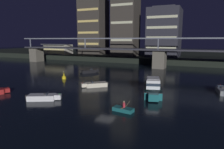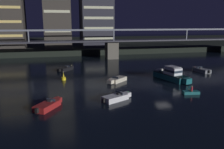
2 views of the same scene
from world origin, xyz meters
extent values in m
plane|color=black|center=(0.00, 0.00, 0.00)|extent=(400.00, 400.00, 0.00)
cube|color=black|center=(0.00, 86.52, 1.10)|extent=(240.00, 80.00, 2.20)
cube|color=#605B51|center=(-49.94, 38.52, 2.77)|extent=(3.60, 4.40, 5.55)
cube|color=#605B51|center=(0.00, 38.52, 2.77)|extent=(3.60, 4.40, 5.55)
cube|color=#33333D|center=(0.00, 38.52, 5.78)|extent=(105.88, 6.40, 0.45)
cube|color=slate|center=(0.00, 35.62, 9.20)|extent=(105.88, 0.36, 0.36)
cube|color=slate|center=(0.00, 41.42, 9.20)|extent=(105.88, 0.36, 0.36)
cube|color=slate|center=(-49.94, 35.62, 7.60)|extent=(0.30, 0.30, 3.20)
cube|color=slate|center=(-24.97, 35.62, 7.60)|extent=(0.30, 0.30, 3.20)
cube|color=slate|center=(0.00, 35.62, 7.60)|extent=(0.30, 0.30, 3.20)
cube|color=#38332D|center=(-33.86, 57.69, 14.21)|extent=(10.98, 10.08, 24.02)
cube|color=#F2D172|center=(-33.86, 52.61, 7.00)|extent=(10.10, 0.10, 0.90)
cube|color=#F2D172|center=(-33.86, 52.61, 11.81)|extent=(10.10, 0.10, 0.90)
cube|color=#F2D172|center=(-33.86, 52.61, 16.61)|extent=(10.10, 0.10, 0.90)
cube|color=#F2D172|center=(-33.86, 52.61, 21.42)|extent=(10.10, 0.10, 0.90)
cube|color=#38332D|center=(-16.70, 53.06, 18.41)|extent=(9.40, 9.26, 32.42)
cube|color=beige|center=(-16.70, 48.38, 8.68)|extent=(8.65, 0.10, 0.90)
cube|color=beige|center=(-16.70, 48.38, 15.17)|extent=(8.65, 0.10, 0.90)
cube|color=beige|center=(-16.70, 48.38, 21.65)|extent=(8.65, 0.10, 0.90)
cube|color=#282833|center=(-2.02, 56.69, 11.32)|extent=(11.72, 13.03, 18.23)
cube|color=beige|center=(-2.02, 50.12, 5.85)|extent=(10.78, 0.10, 0.90)
cube|color=beige|center=(-2.02, 50.12, 9.49)|extent=(10.78, 0.10, 0.90)
cube|color=beige|center=(-2.02, 50.12, 13.14)|extent=(10.78, 0.10, 0.90)
cube|color=beige|center=(-2.02, 50.12, 16.79)|extent=(10.78, 0.10, 0.90)
cube|color=#282833|center=(-2.02, 56.69, 20.73)|extent=(8.20, 9.12, 0.60)
cube|color=#B2AD9E|center=(-48.49, 50.52, 4.40)|extent=(12.00, 6.00, 4.40)
cube|color=#EAD88C|center=(-48.49, 47.47, 3.96)|extent=(11.20, 0.10, 2.64)
cube|color=#4C4C51|center=(-48.49, 46.92, 6.75)|extent=(12.40, 1.60, 0.30)
cube|color=#196066|center=(5.03, 7.51, 0.60)|extent=(4.53, 8.40, 1.20)
cube|color=#196066|center=(6.18, 3.11, 0.68)|extent=(1.66, 1.42, 1.04)
cube|color=black|center=(5.03, 7.51, 1.15)|extent=(4.63, 8.49, 0.10)
cube|color=white|center=(5.18, 6.93, 1.90)|extent=(2.84, 3.63, 1.40)
cube|color=#283342|center=(5.18, 6.93, 1.95)|extent=(2.89, 3.67, 0.44)
cube|color=silver|center=(5.18, 6.93, 2.75)|extent=(2.55, 3.26, 0.08)
cube|color=#B7B2A8|center=(4.18, 10.80, 1.38)|extent=(2.16, 1.10, 0.36)
cube|color=silver|center=(-9.13, -2.72, 0.40)|extent=(4.30, 3.37, 0.80)
cube|color=silver|center=(-6.99, -1.63, 0.45)|extent=(1.25, 1.29, 0.70)
cube|color=#283342|center=(-8.37, -2.34, 0.98)|extent=(0.70, 1.25, 0.36)
cube|color=#262628|center=(-8.60, -2.45, 0.92)|extent=(0.61, 0.68, 0.24)
cube|color=black|center=(-11.05, -3.70, 0.50)|extent=(0.48, 0.48, 0.60)
sphere|color=#33D84C|center=(-6.76, -1.52, 0.88)|extent=(0.12, 0.12, 0.12)
cube|color=maroon|center=(-17.48, -1.92, 0.45)|extent=(1.32, 1.30, 0.70)
sphere|color=red|center=(-17.34, -1.71, 0.88)|extent=(0.12, 0.12, 0.12)
cube|color=black|center=(-15.56, 21.55, 0.40)|extent=(3.86, 4.17, 0.80)
cube|color=black|center=(-14.04, 23.42, 0.45)|extent=(1.34, 1.32, 0.70)
cube|color=#283342|center=(-15.02, 22.21, 0.98)|extent=(1.11, 0.93, 0.36)
cube|color=#262628|center=(-15.18, 22.02, 0.92)|extent=(0.69, 0.66, 0.24)
cube|color=black|center=(-16.92, 19.88, 0.50)|extent=(0.51, 0.51, 0.60)
sphere|color=beige|center=(-13.88, 23.61, 0.88)|extent=(0.12, 0.12, 0.12)
cube|color=beige|center=(-5.89, 8.22, 0.40)|extent=(4.14, 3.92, 0.80)
cube|color=beige|center=(-7.71, 6.65, 0.45)|extent=(1.33, 1.34, 0.70)
cube|color=#283342|center=(-6.53, 7.67, 0.98)|extent=(0.96, 1.09, 0.36)
cube|color=#262628|center=(-6.34, 7.83, 0.92)|extent=(0.67, 0.69, 0.24)
cube|color=black|center=(-4.25, 9.63, 0.50)|extent=(0.51, 0.51, 0.60)
sphere|color=red|center=(-7.90, 6.49, 0.88)|extent=(0.12, 0.12, 0.12)
cube|color=gray|center=(15.78, 12.43, 0.40)|extent=(2.33, 4.12, 0.80)
cube|color=gray|center=(15.44, 14.81, 0.45)|extent=(1.11, 1.03, 0.70)
cube|color=#283342|center=(15.66, 13.27, 0.98)|extent=(1.35, 0.29, 0.36)
cube|color=#262628|center=(15.69, 13.02, 0.92)|extent=(0.61, 0.47, 0.24)
sphere|color=red|center=(15.41, 15.06, 0.88)|extent=(0.12, 0.12, 0.12)
cylinder|color=yellow|center=(-16.21, 11.91, 0.30)|extent=(0.90, 0.90, 0.60)
cone|color=yellow|center=(-16.21, 11.91, 1.10)|extent=(0.36, 0.36, 1.00)
sphere|color=#F2EAB2|center=(-16.21, 11.91, 1.68)|extent=(0.16, 0.16, 0.16)
cube|color=#196066|center=(3.63, -2.36, 0.24)|extent=(2.72, 1.44, 0.48)
cube|color=#7F6647|center=(3.63, -2.36, 0.51)|extent=(0.33, 1.01, 0.06)
cylinder|color=#B22633|center=(3.73, -2.37, 0.84)|extent=(0.32, 0.32, 0.60)
sphere|color=tan|center=(3.73, -2.37, 1.25)|extent=(0.22, 0.22, 0.22)
cylinder|color=olive|center=(3.77, -1.32, 0.58)|extent=(0.25, 1.51, 0.59)
camera|label=1|loc=(12.26, -25.09, 8.83)|focal=32.72mm
camera|label=2|loc=(-17.09, -34.34, 11.17)|focal=37.00mm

